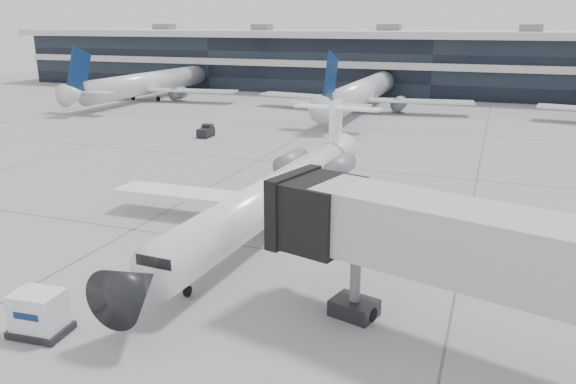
% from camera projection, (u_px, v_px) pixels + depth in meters
% --- Properties ---
extents(ground, '(220.00, 220.00, 0.00)m').
position_uv_depth(ground, '(279.00, 251.00, 32.44)').
color(ground, gray).
rests_on(ground, ground).
extents(terminal, '(170.00, 22.00, 10.00)m').
position_uv_depth(terminal, '(439.00, 65.00, 104.52)').
color(terminal, black).
rests_on(terminal, ground).
extents(bg_jet_left, '(32.00, 40.00, 9.60)m').
position_uv_depth(bg_jet_left, '(152.00, 99.00, 96.81)').
color(bg_jet_left, silver).
rests_on(bg_jet_left, ground).
extents(bg_jet_center, '(32.00, 40.00, 9.60)m').
position_uv_depth(bg_jet_center, '(362.00, 110.00, 84.43)').
color(bg_jet_center, silver).
rests_on(bg_jet_center, ground).
extents(regional_jet, '(23.47, 29.28, 6.76)m').
position_uv_depth(regional_jet, '(275.00, 194.00, 35.30)').
color(regional_jet, white).
rests_on(regional_jet, ground).
extents(jet_bridge, '(19.24, 8.39, 6.25)m').
position_uv_depth(jet_bridge, '(531.00, 259.00, 20.06)').
color(jet_bridge, silver).
rests_on(jet_bridge, ground).
extents(cargo_uld, '(2.44, 1.89, 1.88)m').
position_uv_depth(cargo_uld, '(39.00, 314.00, 23.57)').
color(cargo_uld, black).
rests_on(cargo_uld, ground).
extents(traffic_cone, '(0.50, 0.50, 0.58)m').
position_uv_depth(traffic_cone, '(286.00, 174.00, 47.91)').
color(traffic_cone, red).
rests_on(traffic_cone, ground).
extents(far_tug, '(1.39, 2.28, 1.43)m').
position_uv_depth(far_tug, '(206.00, 131.00, 64.70)').
color(far_tug, black).
rests_on(far_tug, ground).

